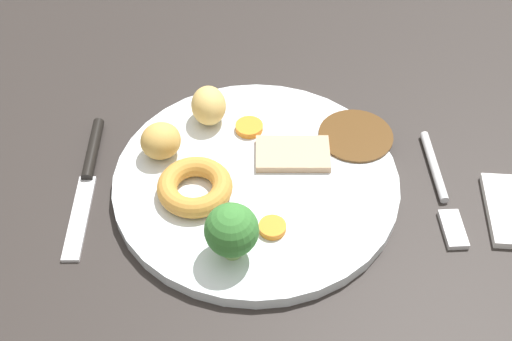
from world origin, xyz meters
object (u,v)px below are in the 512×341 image
object	(u,v)px
meat_slice_main	(293,154)
knife	(88,173)
roast_potato_left	(209,106)
carrot_coin_back	(275,228)
dinner_plate	(256,182)
yorkshire_pudding	(195,187)
roast_potato_right	(161,141)
fork	(441,191)
carrot_coin_front	(249,127)
broccoli_floret	(232,231)

from	to	relation	value
meat_slice_main	knife	world-z (taller)	meat_slice_main
roast_potato_left	meat_slice_main	bearing A→B (deg)	147.82
meat_slice_main	carrot_coin_back	distance (cm)	9.85
dinner_plate	meat_slice_main	distance (cm)	4.93
yorkshire_pudding	knife	distance (cm)	12.13
meat_slice_main	roast_potato_right	size ratio (longest dim) A/B	1.81
fork	knife	distance (cm)	36.28
roast_potato_left	fork	xyz separation A→B (cm)	(-23.91, 9.45, -3.06)
carrot_coin_front	knife	size ratio (longest dim) A/B	0.16
meat_slice_main	roast_potato_right	xyz separation A→B (cm)	(13.59, -0.40, 1.47)
meat_slice_main	fork	distance (cm)	15.54
yorkshire_pudding	roast_potato_right	world-z (taller)	roast_potato_right
broccoli_floret	fork	distance (cm)	23.00
roast_potato_left	fork	bearing A→B (deg)	158.44
broccoli_floret	yorkshire_pudding	bearing A→B (deg)	-61.82
knife	fork	bearing A→B (deg)	85.72
yorkshire_pudding	fork	size ratio (longest dim) A/B	0.49
meat_slice_main	fork	size ratio (longest dim) A/B	0.50
meat_slice_main	yorkshire_pudding	distance (cm)	11.08
roast_potato_right	knife	size ratio (longest dim) A/B	0.23
roast_potato_left	fork	world-z (taller)	roast_potato_left
carrot_coin_front	meat_slice_main	bearing A→B (deg)	138.60
yorkshire_pudding	carrot_coin_front	size ratio (longest dim) A/B	2.51
yorkshire_pudding	knife	xyz separation A→B (cm)	(11.41, -3.63, -1.96)
roast_potato_left	yorkshire_pudding	bearing A→B (deg)	85.30
meat_slice_main	fork	world-z (taller)	meat_slice_main
knife	carrot_coin_front	bearing A→B (deg)	107.74
dinner_plate	yorkshire_pudding	world-z (taller)	yorkshire_pudding
roast_potato_right	knife	bearing A→B (deg)	13.97
carrot_coin_back	broccoli_floret	world-z (taller)	broccoli_floret
broccoli_floret	knife	distance (cm)	19.20
broccoli_floret	knife	world-z (taller)	broccoli_floret
yorkshire_pudding	roast_potato_left	xyz separation A→B (cm)	(-0.88, -10.73, 1.04)
yorkshire_pudding	roast_potato_right	distance (cm)	6.75
meat_slice_main	carrot_coin_front	size ratio (longest dim) A/B	2.57
roast_potato_right	carrot_coin_front	size ratio (longest dim) A/B	1.42
dinner_plate	carrot_coin_front	xyz separation A→B (cm)	(0.75, -6.94, 1.05)
meat_slice_main	broccoli_floret	distance (cm)	13.99
roast_potato_left	carrot_coin_front	world-z (taller)	roast_potato_left
dinner_plate	roast_potato_right	size ratio (longest dim) A/B	6.87
dinner_plate	roast_potato_left	bearing A→B (deg)	-59.11
roast_potato_left	carrot_coin_back	world-z (taller)	roast_potato_left
roast_potato_right	roast_potato_left	bearing A→B (deg)	-131.84
roast_potato_left	roast_potato_right	size ratio (longest dim) A/B	1.06
yorkshire_pudding	meat_slice_main	bearing A→B (deg)	-152.42
yorkshire_pudding	carrot_coin_back	distance (cm)	8.99
roast_potato_left	fork	size ratio (longest dim) A/B	0.29
meat_slice_main	fork	bearing A→B (deg)	165.65
meat_slice_main	carrot_coin_back	size ratio (longest dim) A/B	2.93
roast_potato_left	carrot_coin_back	distance (cm)	16.81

